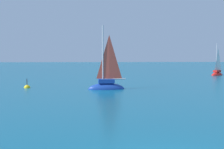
% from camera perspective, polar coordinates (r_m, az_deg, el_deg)
% --- Properties ---
extents(sailboat_near, '(3.36, 1.38, 6.15)m').
position_cam_1_polar(sailboat_near, '(26.87, -1.04, -2.07)').
color(sailboat_near, '#193D99').
rests_on(sailboat_near, ground).
extents(sailboat_far, '(2.47, 2.26, 4.76)m').
position_cam_1_polar(sailboat_far, '(44.22, 19.06, 0.19)').
color(sailboat_far, red).
rests_on(sailboat_far, ground).
extents(marker_buoy, '(0.56, 0.56, 1.13)m').
position_cam_1_polar(marker_buoy, '(28.92, -15.61, -2.42)').
color(marker_buoy, yellow).
rests_on(marker_buoy, ground).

